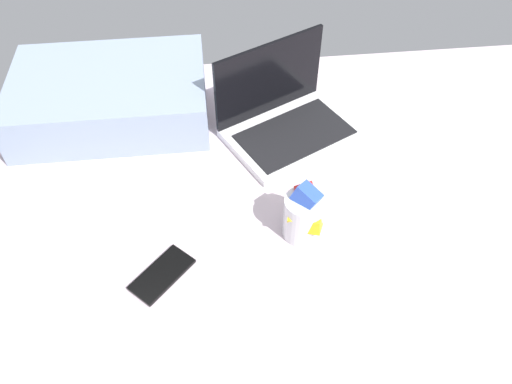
{
  "coord_description": "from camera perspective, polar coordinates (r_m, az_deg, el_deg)",
  "views": [
    {
      "loc": [
        -28.37,
        -67.64,
        109.78
      ],
      "look_at": [
        -19.87,
        8.78,
        24.0
      ],
      "focal_mm": 35.37,
      "sensor_mm": 36.0,
      "label": 1
    }
  ],
  "objects": [
    {
      "name": "cell_phone",
      "position": [
        1.1,
        -10.59,
        -9.15
      ],
      "size": [
        14.61,
        14.8,
        0.8
      ],
      "primitive_type": "cube",
      "rotation": [
        0.0,
        0.0,
        2.37
      ],
      "color": "black",
      "rests_on": "bed_mattress"
    },
    {
      "name": "laptop",
      "position": [
        1.37,
        3.33,
        8.32
      ],
      "size": [
        39.83,
        35.42,
        23.0
      ],
      "rotation": [
        0.0,
        0.0,
        0.47
      ],
      "color": "silver",
      "rests_on": "bed_mattress"
    },
    {
      "name": "bed_mattress",
      "position": [
        1.25,
        9.64,
        -6.85
      ],
      "size": [
        180.0,
        140.0,
        18.0
      ],
      "primitive_type": "cube",
      "color": "silver",
      "rests_on": "ground"
    },
    {
      "name": "snack_cup",
      "position": [
        1.11,
        5.46,
        -2.62
      ],
      "size": [
        9.0,
        10.26,
        14.81
      ],
      "color": "silver",
      "rests_on": "bed_mattress"
    },
    {
      "name": "pillow",
      "position": [
        1.46,
        -16.13,
        10.4
      ],
      "size": [
        52.0,
        36.0,
        13.0
      ],
      "primitive_type": "cube",
      "color": "#8C9EB7",
      "rests_on": "bed_mattress"
    }
  ]
}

